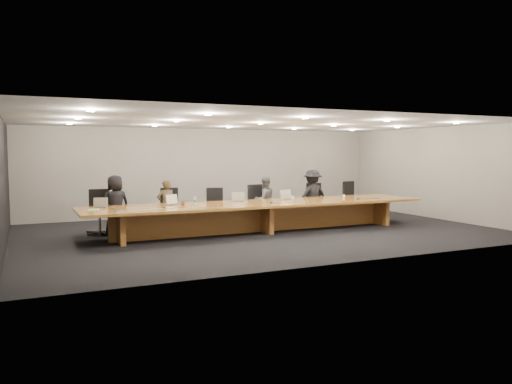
# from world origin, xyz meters

# --- Properties ---
(ground) EXTENTS (12.00, 12.00, 0.00)m
(ground) POSITION_xyz_m (0.00, 0.00, 0.00)
(ground) COLOR black
(ground) RESTS_ON ground
(back_wall) EXTENTS (12.00, 0.02, 2.80)m
(back_wall) POSITION_xyz_m (0.00, 4.00, 1.40)
(back_wall) COLOR #B4B1A4
(back_wall) RESTS_ON ground
(left_wall_panel) EXTENTS (0.08, 7.84, 2.74)m
(left_wall_panel) POSITION_xyz_m (-5.94, 0.00, 1.37)
(left_wall_panel) COLOR black
(left_wall_panel) RESTS_ON ground
(conference_table) EXTENTS (9.00, 1.80, 0.75)m
(conference_table) POSITION_xyz_m (0.00, 0.00, 0.52)
(conference_table) COLOR #925B20
(conference_table) RESTS_ON ground
(chair_far_left) EXTENTS (0.62, 0.62, 1.14)m
(chair_far_left) POSITION_xyz_m (-3.83, 1.31, 0.57)
(chair_far_left) COLOR black
(chair_far_left) RESTS_ON ground
(chair_left) EXTENTS (0.61, 0.61, 1.12)m
(chair_left) POSITION_xyz_m (-2.02, 1.26, 0.56)
(chair_left) COLOR black
(chair_left) RESTS_ON ground
(chair_mid_left) EXTENTS (0.70, 0.70, 1.09)m
(chair_mid_left) POSITION_xyz_m (-0.80, 1.23, 0.54)
(chair_mid_left) COLOR black
(chair_mid_left) RESTS_ON ground
(chair_mid_right) EXTENTS (0.68, 0.68, 1.15)m
(chair_mid_right) POSITION_xyz_m (0.54, 1.21, 0.57)
(chair_mid_right) COLOR black
(chair_mid_right) RESTS_ON ground
(chair_right) EXTENTS (0.67, 0.67, 1.13)m
(chair_right) POSITION_xyz_m (2.50, 1.35, 0.56)
(chair_right) COLOR black
(chair_right) RESTS_ON ground
(chair_far_right) EXTENTS (0.72, 0.72, 1.16)m
(chair_far_right) POSITION_xyz_m (3.77, 1.18, 0.58)
(chair_far_right) COLOR black
(chair_far_right) RESTS_ON ground
(person_a) EXTENTS (0.81, 0.61, 1.48)m
(person_a) POSITION_xyz_m (-3.46, 1.21, 0.74)
(person_a) COLOR black
(person_a) RESTS_ON ground
(person_b) EXTENTS (0.51, 0.36, 1.33)m
(person_b) POSITION_xyz_m (-2.17, 1.20, 0.67)
(person_b) COLOR #3D3421
(person_b) RESTS_ON ground
(person_c) EXTENTS (0.70, 0.56, 1.35)m
(person_c) POSITION_xyz_m (0.71, 1.24, 0.67)
(person_c) COLOR #505052
(person_c) RESTS_ON ground
(person_d) EXTENTS (1.01, 0.61, 1.53)m
(person_d) POSITION_xyz_m (2.23, 1.12, 0.77)
(person_d) COLOR black
(person_d) RESTS_ON ground
(laptop_a) EXTENTS (0.37, 0.31, 0.25)m
(laptop_a) POSITION_xyz_m (-3.94, 0.35, 0.88)
(laptop_a) COLOR tan
(laptop_a) RESTS_ON conference_table
(laptop_b) EXTENTS (0.41, 0.36, 0.27)m
(laptop_b) POSITION_xyz_m (-2.18, 0.34, 0.88)
(laptop_b) COLOR tan
(laptop_b) RESTS_ON conference_table
(laptop_c) EXTENTS (0.39, 0.33, 0.26)m
(laptop_c) POSITION_xyz_m (-0.46, 0.38, 0.88)
(laptop_c) COLOR #BDAB90
(laptop_c) RESTS_ON conference_table
(laptop_d) EXTENTS (0.41, 0.33, 0.29)m
(laptop_d) POSITION_xyz_m (0.97, 0.28, 0.89)
(laptop_d) COLOR #C0AD93
(laptop_d) RESTS_ON conference_table
(water_bottle) EXTENTS (0.06, 0.06, 0.20)m
(water_bottle) POSITION_xyz_m (-1.75, 0.06, 0.85)
(water_bottle) COLOR #B5C6C2
(water_bottle) RESTS_ON conference_table
(amber_mug) EXTENTS (0.10, 0.10, 0.10)m
(amber_mug) POSITION_xyz_m (-2.04, 0.12, 0.80)
(amber_mug) COLOR brown
(amber_mug) RESTS_ON conference_table
(paper_cup_near) EXTENTS (0.11, 0.11, 0.10)m
(paper_cup_near) POSITION_xyz_m (1.05, 0.20, 0.80)
(paper_cup_near) COLOR silver
(paper_cup_near) RESTS_ON conference_table
(paper_cup_far) EXTENTS (0.08, 0.08, 0.08)m
(paper_cup_far) POSITION_xyz_m (2.77, 0.30, 0.79)
(paper_cup_far) COLOR white
(paper_cup_far) RESTS_ON conference_table
(notepad) EXTENTS (0.25, 0.20, 0.01)m
(notepad) POSITION_xyz_m (-4.11, 0.08, 0.76)
(notepad) COLOR silver
(notepad) RESTS_ON conference_table
(lime_gadget) EXTENTS (0.15, 0.10, 0.02)m
(lime_gadget) POSITION_xyz_m (-4.12, 0.09, 0.77)
(lime_gadget) COLOR #4ECD36
(lime_gadget) RESTS_ON notepad
(av_box) EXTENTS (0.26, 0.23, 0.03)m
(av_box) POSITION_xyz_m (-3.66, -0.50, 0.77)
(av_box) COLOR #ABABB0
(av_box) RESTS_ON conference_table
(mic_left) EXTENTS (0.15, 0.15, 0.03)m
(mic_left) POSITION_xyz_m (-2.60, -0.27, 0.77)
(mic_left) COLOR black
(mic_left) RESTS_ON conference_table
(mic_center) EXTENTS (0.14, 0.14, 0.03)m
(mic_center) POSITION_xyz_m (0.15, -0.29, 0.77)
(mic_center) COLOR black
(mic_center) RESTS_ON conference_table
(mic_right) EXTENTS (0.14, 0.14, 0.03)m
(mic_right) POSITION_xyz_m (2.83, -0.29, 0.77)
(mic_right) COLOR black
(mic_right) RESTS_ON conference_table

